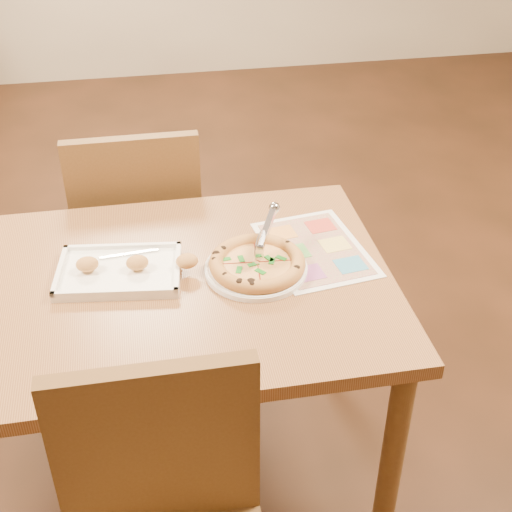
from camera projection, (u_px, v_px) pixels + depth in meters
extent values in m
plane|color=#341B0E|center=(163.00, 467.00, 2.25)|extent=(7.00, 7.00, 0.00)
cube|color=olive|center=(143.00, 291.00, 1.85)|extent=(1.30, 0.85, 0.04)
cylinder|color=brown|center=(392.00, 461.00, 1.85)|extent=(0.06, 0.06, 0.68)
cylinder|color=brown|center=(321.00, 292.00, 2.44)|extent=(0.06, 0.06, 0.68)
cube|color=brown|center=(157.00, 450.00, 1.45)|extent=(0.42, 0.04, 0.45)
cube|color=brown|center=(140.00, 230.00, 2.56)|extent=(0.42, 0.42, 0.04)
cube|color=brown|center=(136.00, 202.00, 2.28)|extent=(0.42, 0.04, 0.45)
cylinder|color=white|center=(256.00, 269.00, 1.88)|extent=(0.35, 0.35, 0.01)
cylinder|color=#D89549|center=(257.00, 266.00, 1.88)|extent=(0.24, 0.24, 0.01)
cylinder|color=#DBCA77|center=(257.00, 263.00, 1.87)|extent=(0.21, 0.21, 0.01)
torus|color=#D89549|center=(257.00, 263.00, 1.87)|extent=(0.25, 0.25, 0.04)
cylinder|color=silver|center=(260.00, 247.00, 1.85)|extent=(0.05, 0.08, 0.09)
cube|color=silver|center=(267.00, 227.00, 1.88)|extent=(0.08, 0.13, 0.07)
cube|color=white|center=(119.00, 273.00, 1.87)|extent=(0.34, 0.26, 0.02)
cube|color=silver|center=(119.00, 269.00, 1.86)|extent=(0.16, 0.02, 0.00)
ellipsoid|color=#CE8F49|center=(87.00, 264.00, 1.85)|extent=(0.06, 0.05, 0.04)
ellipsoid|color=#CE8F49|center=(137.00, 263.00, 1.85)|extent=(0.06, 0.05, 0.04)
ellipsoid|color=#CE8F49|center=(187.00, 261.00, 1.86)|extent=(0.06, 0.05, 0.04)
cube|color=white|center=(315.00, 249.00, 1.97)|extent=(0.31, 0.40, 0.00)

